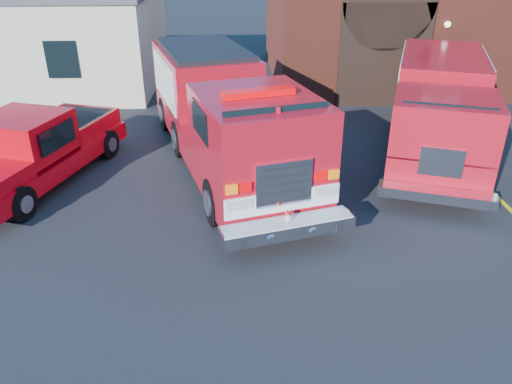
{
  "coord_description": "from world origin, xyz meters",
  "views": [
    {
      "loc": [
        -0.42,
        -10.66,
        6.11
      ],
      "look_at": [
        0.0,
        -1.2,
        1.3
      ],
      "focal_mm": 35.0,
      "sensor_mm": 36.0,
      "label": 1
    }
  ],
  "objects_px": {
    "fire_engine": "(224,113)",
    "secondary_truck": "(439,105)",
    "side_building": "(43,36)",
    "pickup_truck": "(35,149)"
  },
  "relations": [
    {
      "from": "fire_engine",
      "to": "secondary_truck",
      "type": "xyz_separation_m",
      "value": [
        6.64,
        0.76,
        -0.07
      ]
    },
    {
      "from": "secondary_truck",
      "to": "pickup_truck",
      "type": "bearing_deg",
      "value": -171.71
    },
    {
      "from": "fire_engine",
      "to": "secondary_truck",
      "type": "distance_m",
      "value": 6.69
    },
    {
      "from": "side_building",
      "to": "pickup_truck",
      "type": "bearing_deg",
      "value": -73.92
    },
    {
      "from": "side_building",
      "to": "fire_engine",
      "type": "height_order",
      "value": "side_building"
    },
    {
      "from": "fire_engine",
      "to": "secondary_truck",
      "type": "bearing_deg",
      "value": 6.55
    },
    {
      "from": "side_building",
      "to": "pickup_truck",
      "type": "distance_m",
      "value": 11.17
    },
    {
      "from": "fire_engine",
      "to": "pickup_truck",
      "type": "height_order",
      "value": "fire_engine"
    },
    {
      "from": "side_building",
      "to": "secondary_truck",
      "type": "bearing_deg",
      "value": -30.93
    },
    {
      "from": "pickup_truck",
      "to": "secondary_truck",
      "type": "relative_size",
      "value": 0.72
    }
  ]
}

